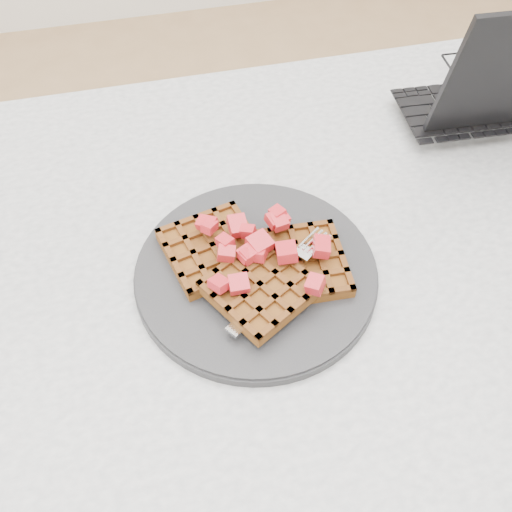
% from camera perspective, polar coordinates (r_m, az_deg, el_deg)
% --- Properties ---
extents(ground, '(4.00, 4.00, 0.00)m').
position_cam_1_polar(ground, '(1.39, 4.43, -18.87)').
color(ground, tan).
rests_on(ground, ground).
extents(table, '(1.20, 0.80, 0.75)m').
position_cam_1_polar(table, '(0.82, 7.13, -3.85)').
color(table, silver).
rests_on(table, ground).
extents(plate, '(0.29, 0.29, 0.02)m').
position_cam_1_polar(plate, '(0.68, 0.00, -1.66)').
color(plate, '#242426').
rests_on(plate, table).
extents(waffles, '(0.22, 0.21, 0.03)m').
position_cam_1_polar(waffles, '(0.67, 0.09, -0.93)').
color(waffles, brown).
rests_on(waffles, plate).
extents(strawberry_pile, '(0.15, 0.15, 0.02)m').
position_cam_1_polar(strawberry_pile, '(0.65, 0.00, 0.77)').
color(strawberry_pile, '#A50814').
rests_on(strawberry_pile, waffles).
extents(fork, '(0.16, 0.13, 0.02)m').
position_cam_1_polar(fork, '(0.66, 3.05, -2.36)').
color(fork, silver).
rests_on(fork, plate).
extents(laptop, '(0.34, 0.26, 0.22)m').
position_cam_1_polar(laptop, '(0.98, 23.43, 15.25)').
color(laptop, black).
rests_on(laptop, table).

